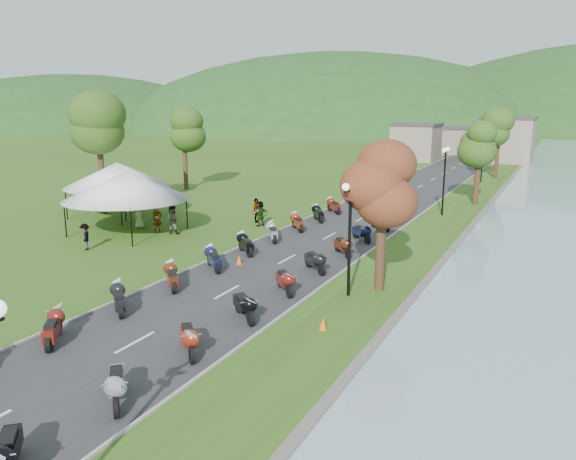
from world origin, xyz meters
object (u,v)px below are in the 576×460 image
at_px(pedestrian_a, 158,233).
at_px(pedestrian_c, 86,250).
at_px(pedestrian_b, 173,234).
at_px(vendor_tent_main, 127,203).

bearing_deg(pedestrian_a, pedestrian_c, -168.02).
bearing_deg(pedestrian_a, pedestrian_b, -52.09).
relative_size(vendor_tent_main, pedestrian_c, 3.48).
relative_size(pedestrian_b, pedestrian_c, 1.20).
xyz_separation_m(vendor_tent_main, pedestrian_a, (1.71, 0.79, -2.00)).
distance_m(vendor_tent_main, pedestrian_c, 4.93).
distance_m(pedestrian_a, pedestrian_c, 5.31).
xyz_separation_m(vendor_tent_main, pedestrian_b, (2.73, 1.09, -2.00)).
bearing_deg(pedestrian_a, vendor_tent_main, 136.83).
height_order(pedestrian_a, pedestrian_c, pedestrian_a).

